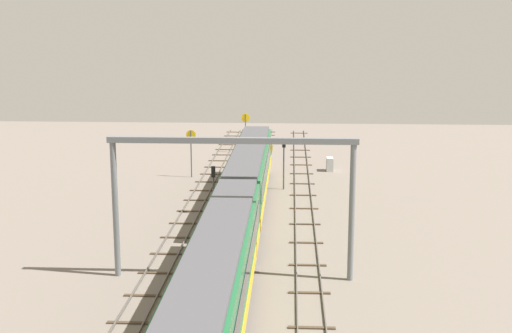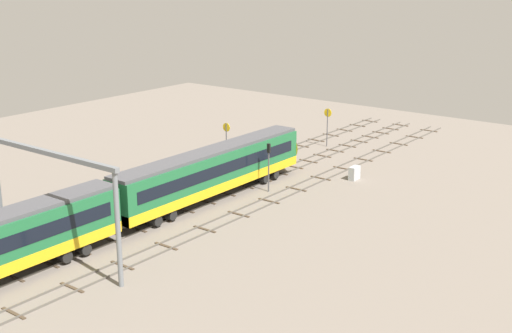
% 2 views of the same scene
% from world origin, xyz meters
% --- Properties ---
extents(ground_plane, '(98.84, 98.84, 0.00)m').
position_xyz_m(ground_plane, '(0.00, 0.00, 0.00)').
color(ground_plane, slate).
extents(track_near_foreground, '(82.84, 2.40, 0.16)m').
position_xyz_m(track_near_foreground, '(-0.00, -4.65, 0.07)').
color(track_near_foreground, '#59544C').
rests_on(track_near_foreground, ground).
extents(track_with_train, '(82.84, 2.40, 0.16)m').
position_xyz_m(track_with_train, '(-0.00, 0.00, 0.06)').
color(track_with_train, '#59544C').
rests_on(track_with_train, ground).
extents(track_middle, '(82.84, 2.40, 0.16)m').
position_xyz_m(track_middle, '(-0.00, 4.65, 0.07)').
color(track_middle, '#59544C').
rests_on(track_middle, ground).
extents(train, '(50.40, 3.24, 4.80)m').
position_xyz_m(train, '(-12.22, 0.00, 2.66)').
color(train, '#1E6638').
rests_on(train, ground).
extents(overhead_gantry, '(0.40, 14.73, 8.62)m').
position_xyz_m(overhead_gantry, '(-18.43, -0.07, 6.25)').
color(overhead_gantry, slate).
rests_on(overhead_gantry, ground).
extents(speed_sign_near_foreground, '(0.14, 1.04, 4.78)m').
position_xyz_m(speed_sign_near_foreground, '(23.50, 2.00, 3.21)').
color(speed_sign_near_foreground, '#4C4C51').
rests_on(speed_sign_near_foreground, ground).
extents(speed_sign_mid_trackside, '(0.14, 0.98, 4.83)m').
position_xyz_m(speed_sign_mid_trackside, '(9.50, 6.55, 3.20)').
color(speed_sign_mid_trackside, '#4C4C51').
rests_on(speed_sign_mid_trackside, ground).
extents(signal_light_trackside_approach, '(0.31, 0.32, 4.90)m').
position_xyz_m(signal_light_trackside_approach, '(4.68, -2.86, 3.18)').
color(signal_light_trackside_approach, '#4C4C51').
rests_on(signal_light_trackside_approach, ground).
extents(signal_light_trackside_departure, '(0.31, 0.32, 3.97)m').
position_xyz_m(signal_light_trackside_departure, '(-4.23, 2.72, 2.63)').
color(signal_light_trackside_departure, '#4C4C51').
rests_on(signal_light_trackside_departure, ground).
extents(relay_cabinet, '(1.38, 0.70, 1.42)m').
position_xyz_m(relay_cabinet, '(13.32, -7.63, 0.71)').
color(relay_cabinet, '#B2B7BC').
rests_on(relay_cabinet, ground).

